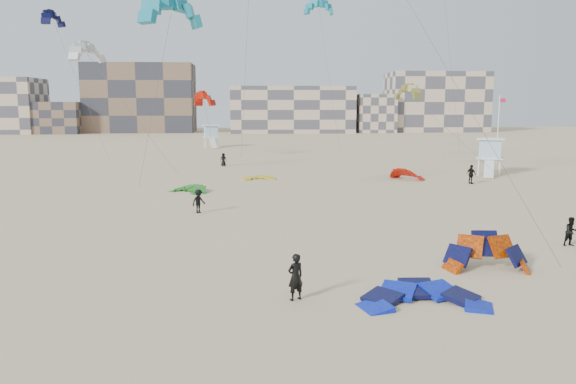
{
  "coord_description": "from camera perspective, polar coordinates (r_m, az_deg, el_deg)",
  "views": [
    {
      "loc": [
        -1.97,
        -20.47,
        7.47
      ],
      "look_at": [
        -0.02,
        6.0,
        3.3
      ],
      "focal_mm": 35.0,
      "sensor_mm": 36.0,
      "label": 1
    }
  ],
  "objects": [
    {
      "name": "ground",
      "position": [
        21.88,
        1.23,
        -11.04
      ],
      "size": [
        320.0,
        320.0,
        0.0
      ],
      "primitive_type": "plane",
      "color": "#D4B58E",
      "rests_on": "ground"
    },
    {
      "name": "kite_ground_blue",
      "position": [
        22.26,
        13.59,
        -10.94
      ],
      "size": [
        4.69,
        4.92,
        1.85
      ],
      "primitive_type": null,
      "rotation": [
        0.19,
        0.0,
        -0.05
      ],
      "color": "#0103E8",
      "rests_on": "ground"
    },
    {
      "name": "kite_ground_orange",
      "position": [
        27.35,
        19.57,
        -7.46
      ],
      "size": [
        4.3,
        4.17,
        3.8
      ],
      "primitive_type": null,
      "rotation": [
        1.0,
        0.0,
        -0.1
      ],
      "color": "#FA4E02",
      "rests_on": "ground"
    },
    {
      "name": "kite_ground_green",
      "position": [
        48.85,
        -10.1,
        -0.01
      ],
      "size": [
        5.16,
        5.2,
        1.96
      ],
      "primitive_type": null,
      "rotation": [
        0.28,
        0.0,
        -0.68
      ],
      "color": "#207C20",
      "rests_on": "ground"
    },
    {
      "name": "kite_ground_red_far",
      "position": [
        57.53,
        11.96,
        1.27
      ],
      "size": [
        5.17,
        5.15,
        3.44
      ],
      "primitive_type": null,
      "rotation": [
        0.64,
        0.0,
        2.29
      ],
      "color": "#BB110B",
      "rests_on": "ground"
    },
    {
      "name": "kite_ground_yellow",
      "position": [
        56.37,
        -3.02,
        1.3
      ],
      "size": [
        3.59,
        3.75,
        0.78
      ],
      "primitive_type": null,
      "rotation": [
        0.09,
        0.0,
        0.16
      ],
      "color": "gold",
      "rests_on": "ground"
    },
    {
      "name": "kitesurfer_main",
      "position": [
        21.73,
        0.76,
        -8.62
      ],
      "size": [
        0.8,
        0.7,
        1.84
      ],
      "primitive_type": "imported",
      "rotation": [
        0.0,
        0.0,
        3.63
      ],
      "color": "black",
      "rests_on": "ground"
    },
    {
      "name": "kitesurfer_b",
      "position": [
        33.37,
        26.84,
        -3.61
      ],
      "size": [
        0.82,
        0.67,
        1.56
      ],
      "primitive_type": "imported",
      "rotation": [
        0.0,
        0.0,
        0.12
      ],
      "color": "black",
      "rests_on": "ground"
    },
    {
      "name": "kitesurfer_c",
      "position": [
        39.25,
        -9.07,
        -0.94
      ],
      "size": [
        1.2,
        1.17,
        1.65
      ],
      "primitive_type": "imported",
      "rotation": [
        0.0,
        0.0,
        0.75
      ],
      "color": "black",
      "rests_on": "ground"
    },
    {
      "name": "kitesurfer_d",
      "position": [
        55.73,
        18.12,
        1.72
      ],
      "size": [
        0.9,
        1.15,
        1.82
      ],
      "primitive_type": "imported",
      "rotation": [
        0.0,
        0.0,
        2.07
      ],
      "color": "black",
      "rests_on": "ground"
    },
    {
      "name": "kitesurfer_e",
      "position": [
        68.6,
        -6.58,
        3.29
      ],
      "size": [
        0.85,
        0.62,
        1.6
      ],
      "primitive_type": "imported",
      "rotation": [
        0.0,
        0.0,
        0.15
      ],
      "color": "black",
      "rests_on": "ground"
    },
    {
      "name": "kitesurfer_f",
      "position": [
        79.13,
        19.98,
        3.62
      ],
      "size": [
        0.88,
        1.71,
        1.76
      ],
      "primitive_type": "imported",
      "rotation": [
        0.0,
        0.0,
        -1.81
      ],
      "color": "black",
      "rests_on": "ground"
    },
    {
      "name": "kite_fly_teal_a",
      "position": [
        41.18,
        -11.78,
        17.39
      ],
      "size": [
        6.66,
        7.87,
        14.32
      ],
      "rotation": [
        0.0,
        0.0,
        0.64
      ],
      "color": "teal",
      "rests_on": "ground"
    },
    {
      "name": "kite_fly_grey",
      "position": [
        59.32,
        -19.74,
        13.08
      ],
      "size": [
        11.63,
        7.58,
        12.79
      ],
      "rotation": [
        0.0,
        0.0,
        0.92
      ],
      "color": "silver",
      "rests_on": "ground"
    },
    {
      "name": "kite_fly_olive",
      "position": [
        62.74,
        12.05,
        9.78
      ],
      "size": [
        8.61,
        10.67,
        8.84
      ],
      "rotation": [
        0.0,
        0.0,
        -0.93
      ],
      "color": "olive",
      "rests_on": "ground"
    },
    {
      "name": "kite_fly_navy",
      "position": [
        74.03,
        -22.79,
        15.84
      ],
      "size": [
        9.05,
        6.73,
        17.56
      ],
      "rotation": [
        0.0,
        0.0,
        1.27
      ],
      "color": "#0E0D3A",
      "rests_on": "ground"
    },
    {
      "name": "kite_fly_teal_b",
      "position": [
        79.42,
        3.17,
        18.11
      ],
      "size": [
        4.51,
        6.31,
        20.47
      ],
      "rotation": [
        0.0,
        0.0,
        0.07
      ],
      "color": "teal",
      "rests_on": "ground"
    },
    {
      "name": "kite_fly_red",
      "position": [
        77.12,
        -8.52,
        9.23
      ],
      "size": [
        5.34,
        5.33,
        8.54
      ],
      "rotation": [
        0.0,
        0.0,
        2.22
      ],
      "color": "#BB110B",
      "rests_on": "ground"
    },
    {
      "name": "lifeguard_tower_near",
      "position": [
        63.59,
        19.82,
        3.41
      ],
      "size": [
        3.66,
        5.84,
        3.91
      ],
      "rotation": [
        0.0,
        0.0,
        -0.42
      ],
      "color": "white",
      "rests_on": "ground"
    },
    {
      "name": "lifeguard_tower_far",
      "position": [
        99.18,
        -7.83,
        5.64
      ],
      "size": [
        3.2,
        5.57,
        3.89
      ],
      "rotation": [
        0.0,
        0.0,
        0.18
      ],
      "color": "white",
      "rests_on": "ground"
    },
    {
      "name": "flagpole",
      "position": [
        62.47,
        20.55,
        5.53
      ],
      "size": [
        0.68,
        0.1,
        8.37
      ],
      "color": "white",
      "rests_on": "ground"
    },
    {
      "name": "condo_west_b",
      "position": [
        157.0,
        -14.69,
        9.2
      ],
      "size": [
        28.0,
        14.0,
        18.0
      ],
      "primitive_type": "cube",
      "color": "brown",
      "rests_on": "ground"
    },
    {
      "name": "condo_mid",
      "position": [
        150.95,
        0.34,
        8.37
      ],
      "size": [
        32.0,
        16.0,
        12.0
      ],
      "primitive_type": "cube",
      "color": "#CAAF94",
      "rests_on": "ground"
    },
    {
      "name": "condo_east",
      "position": [
        161.08,
        14.79,
        8.83
      ],
      "size": [
        26.0,
        14.0,
        16.0
      ],
      "primitive_type": "cube",
      "color": "#CAAF94",
      "rests_on": "ground"
    },
    {
      "name": "condo_fill_left",
      "position": [
        156.08,
        -22.31,
        6.99
      ],
      "size": [
        12.0,
        10.0,
        8.0
      ],
      "primitive_type": "cube",
      "color": "brown",
      "rests_on": "ground"
    },
    {
      "name": "condo_fill_right",
      "position": [
        152.33,
        8.75,
        7.9
      ],
      "size": [
        10.0,
        10.0,
        10.0
      ],
      "primitive_type": "cube",
      "color": "#CAAF94",
      "rests_on": "ground"
    }
  ]
}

